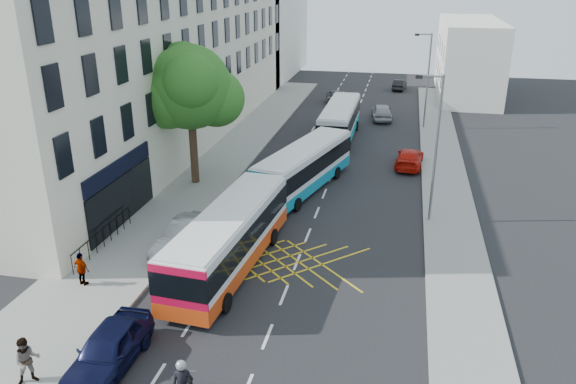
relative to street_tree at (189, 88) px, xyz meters
The scene contains 21 objects.
ground 18.33m from the street_tree, 60.38° to the right, with size 120.00×120.00×0.00m, color black.
pavement_left 6.22m from the street_tree, 73.47° to the left, with size 5.00×70.00×0.15m, color gray.
pavement_right 17.17m from the street_tree, ahead, with size 3.00×70.00×0.15m, color gray.
terrace_main 11.00m from the street_tree, 119.95° to the left, with size 8.30×45.00×13.50m.
terrace_far 40.43m from the street_tree, 97.81° to the left, with size 8.00×20.00×10.00m, color silver.
building_right 38.43m from the street_tree, 59.43° to the left, with size 6.00×18.00×8.00m, color silver.
street_tree is the anchor object (origin of this frame).
lamp_near 15.10m from the street_tree, 11.40° to the right, with size 1.45×0.15×8.00m.
lamp_far 22.57m from the street_tree, 49.19° to the left, with size 1.45×0.15×8.00m.
railings 11.22m from the street_tree, 97.02° to the right, with size 0.08×5.60×1.14m, color black, non-canonical shape.
bus_near 12.50m from the street_tree, 61.34° to the right, with size 3.24×10.59×2.93m.
bus_mid 8.59m from the street_tree, ahead, with size 4.85×10.30×2.82m.
bus_far 15.52m from the street_tree, 57.54° to the left, with size 2.58×10.15×2.85m.
parked_car_blue 18.97m from the street_tree, 78.87° to the right, with size 1.78×4.42×1.51m, color black.
parked_car_silver 10.91m from the street_tree, 72.00° to the right, with size 1.66×4.77×1.57m, color #96999D.
red_hatchback 16.11m from the street_tree, 25.26° to the left, with size 1.79×4.41×1.28m, color red.
distant_car_grey 26.91m from the street_tree, 76.90° to the left, with size 2.00×4.33×1.20m, color #414448.
distant_car_silver 23.11m from the street_tree, 60.61° to the left, with size 1.77×4.39×1.50m, color #9A9BA1.
distant_car_dark 36.64m from the street_tree, 70.09° to the left, with size 1.25×3.58×1.18m, color black.
pedestrian_near 19.99m from the street_tree, 85.93° to the right, with size 0.84×0.66×1.73m, color gray.
pedestrian_far 14.21m from the street_tree, 91.18° to the right, with size 0.90×0.38×1.54m, color gray.
Camera 1 is at (4.43, -17.36, 13.10)m, focal length 35.00 mm.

